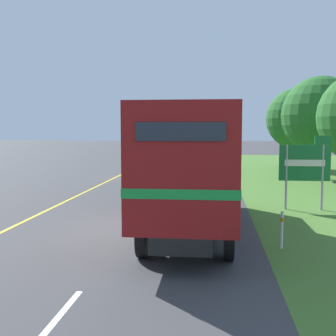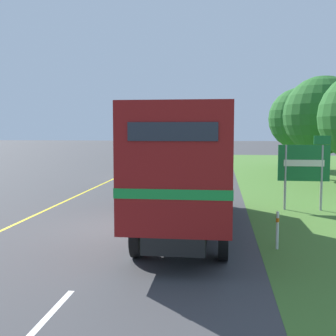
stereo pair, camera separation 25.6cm
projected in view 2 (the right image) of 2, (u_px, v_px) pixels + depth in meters
ground_plane at (130, 227)px, 12.84m from camera, size 200.00×200.00×0.00m
edge_line_yellow at (104, 183)px, 23.43m from camera, size 0.12×55.30×0.01m
centre_dash_nearest at (42, 323)px, 6.50m from camera, size 0.12×2.60×0.01m
centre_dash_near at (131, 226)px, 13.02m from camera, size 0.12×2.60×0.01m
centre_dash_mid_a at (161, 194)px, 19.54m from camera, size 0.12×2.60×0.01m
centre_dash_mid_b at (176, 178)px, 26.07m from camera, size 0.12×2.60×0.01m
centre_dash_far at (185, 168)px, 32.59m from camera, size 0.12×2.60×0.01m
centre_dash_farthest at (191, 162)px, 39.11m from camera, size 0.12×2.60×0.01m
horse_trailer_truck at (189, 164)px, 12.15m from camera, size 2.33×8.88×3.55m
lead_car_white at (145, 162)px, 26.66m from camera, size 1.80×4.48×1.81m
highway_sign at (305, 165)px, 15.47m from camera, size 1.86×0.09×2.76m
roadside_tree_mid at (323, 115)px, 25.03m from camera, size 4.66×4.66×6.16m
roadside_tree_far at (300, 119)px, 31.61m from camera, size 4.61×4.61×6.11m
delineator_post at (277, 229)px, 10.47m from camera, size 0.08×0.08×0.95m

